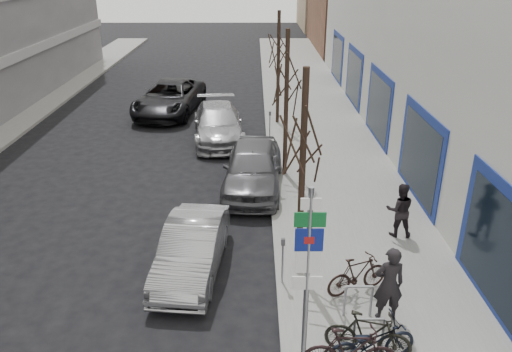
{
  "coord_description": "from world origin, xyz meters",
  "views": [
    {
      "loc": [
        1.45,
        -7.51,
        7.69
      ],
      "look_at": [
        1.49,
        5.49,
        2.0
      ],
      "focal_mm": 35.0,
      "sensor_mm": 36.0,
      "label": 1
    }
  ],
  "objects_px": {
    "tree_near": "(304,127)",
    "meter_back": "(270,122)",
    "bike_mid_curb": "(372,339)",
    "meter_front": "(283,256)",
    "parked_car_back": "(218,123)",
    "tree_far": "(279,41)",
    "pedestrian_near": "(389,284)",
    "parked_car_front": "(192,248)",
    "lane_car": "(170,98)",
    "bike_rack": "(369,331)",
    "bike_far_inner": "(357,274)",
    "bike_mid_inner": "(368,335)",
    "bike_near_right": "(351,352)",
    "highway_sign_pole": "(307,275)",
    "meter_mid": "(274,170)",
    "tree_mid": "(287,70)",
    "pedestrian_far": "(400,210)",
    "parked_car_mid": "(253,167)"
  },
  "relations": [
    {
      "from": "tree_near",
      "to": "meter_back",
      "type": "relative_size",
      "value": 4.33
    },
    {
      "from": "tree_near",
      "to": "bike_mid_curb",
      "type": "xyz_separation_m",
      "value": [
        1.19,
        -3.23,
        -3.37
      ]
    },
    {
      "from": "tree_near",
      "to": "meter_front",
      "type": "bearing_deg",
      "value": -131.99
    },
    {
      "from": "meter_front",
      "to": "parked_car_back",
      "type": "relative_size",
      "value": 0.24
    },
    {
      "from": "tree_far",
      "to": "pedestrian_near",
      "type": "bearing_deg",
      "value": -83.01
    },
    {
      "from": "bike_mid_curb",
      "to": "parked_car_front",
      "type": "xyz_separation_m",
      "value": [
        -3.99,
        3.47,
        -0.05
      ]
    },
    {
      "from": "lane_car",
      "to": "pedestrian_near",
      "type": "height_order",
      "value": "pedestrian_near"
    },
    {
      "from": "tree_near",
      "to": "bike_rack",
      "type": "bearing_deg",
      "value": -67.52
    },
    {
      "from": "parked_car_back",
      "to": "pedestrian_near",
      "type": "distance_m",
      "value": 13.49
    },
    {
      "from": "tree_far",
      "to": "bike_far_inner",
      "type": "height_order",
      "value": "tree_far"
    },
    {
      "from": "bike_mid_inner",
      "to": "parked_car_back",
      "type": "height_order",
      "value": "parked_car_back"
    },
    {
      "from": "meter_front",
      "to": "bike_near_right",
      "type": "relative_size",
      "value": 0.67
    },
    {
      "from": "highway_sign_pole",
      "to": "bike_mid_inner",
      "type": "height_order",
      "value": "highway_sign_pole"
    },
    {
      "from": "meter_mid",
      "to": "tree_mid",
      "type": "bearing_deg",
      "value": 73.3
    },
    {
      "from": "tree_mid",
      "to": "lane_car",
      "type": "bearing_deg",
      "value": 123.48
    },
    {
      "from": "bike_mid_curb",
      "to": "pedestrian_near",
      "type": "distance_m",
      "value": 1.53
    },
    {
      "from": "meter_front",
      "to": "tree_mid",
      "type": "bearing_deg",
      "value": 86.32
    },
    {
      "from": "pedestrian_far",
      "to": "tree_mid",
      "type": "bearing_deg",
      "value": -51.16
    },
    {
      "from": "parked_car_front",
      "to": "highway_sign_pole",
      "type": "bearing_deg",
      "value": -50.07
    },
    {
      "from": "lane_car",
      "to": "bike_near_right",
      "type": "bearing_deg",
      "value": -63.29
    },
    {
      "from": "tree_far",
      "to": "meter_mid",
      "type": "bearing_deg",
      "value": -93.22
    },
    {
      "from": "parked_car_mid",
      "to": "parked_car_back",
      "type": "xyz_separation_m",
      "value": [
        -1.6,
        5.37,
        -0.07
      ]
    },
    {
      "from": "tree_mid",
      "to": "bike_far_inner",
      "type": "distance_m",
      "value": 8.28
    },
    {
      "from": "tree_mid",
      "to": "meter_back",
      "type": "height_order",
      "value": "tree_mid"
    },
    {
      "from": "bike_mid_curb",
      "to": "bike_mid_inner",
      "type": "height_order",
      "value": "bike_mid_curb"
    },
    {
      "from": "pedestrian_near",
      "to": "bike_mid_inner",
      "type": "bearing_deg",
      "value": 57.38
    },
    {
      "from": "bike_mid_inner",
      "to": "tree_near",
      "type": "bearing_deg",
      "value": 35.63
    },
    {
      "from": "bike_mid_inner",
      "to": "parked_car_mid",
      "type": "xyz_separation_m",
      "value": [
        -2.35,
        8.47,
        0.15
      ]
    },
    {
      "from": "bike_mid_inner",
      "to": "parked_car_mid",
      "type": "bearing_deg",
      "value": 30.51
    },
    {
      "from": "parked_car_mid",
      "to": "lane_car",
      "type": "xyz_separation_m",
      "value": [
        -4.49,
        9.69,
        0.0
      ]
    },
    {
      "from": "bike_rack",
      "to": "tree_far",
      "type": "bearing_deg",
      "value": 94.32
    },
    {
      "from": "highway_sign_pole",
      "to": "meter_front",
      "type": "height_order",
      "value": "highway_sign_pole"
    },
    {
      "from": "highway_sign_pole",
      "to": "tree_mid",
      "type": "bearing_deg",
      "value": 88.86
    },
    {
      "from": "highway_sign_pole",
      "to": "parked_car_front",
      "type": "distance_m",
      "value": 4.9
    },
    {
      "from": "tree_mid",
      "to": "bike_far_inner",
      "type": "height_order",
      "value": "tree_mid"
    },
    {
      "from": "meter_front",
      "to": "meter_mid",
      "type": "height_order",
      "value": "same"
    },
    {
      "from": "meter_back",
      "to": "pedestrian_near",
      "type": "bearing_deg",
      "value": -79.59
    },
    {
      "from": "highway_sign_pole",
      "to": "parked_car_back",
      "type": "relative_size",
      "value": 0.78
    },
    {
      "from": "parked_car_front",
      "to": "pedestrian_near",
      "type": "xyz_separation_m",
      "value": [
        4.63,
        -2.12,
        0.39
      ]
    },
    {
      "from": "meter_front",
      "to": "pedestrian_far",
      "type": "relative_size",
      "value": 0.76
    },
    {
      "from": "highway_sign_pole",
      "to": "bike_mid_inner",
      "type": "bearing_deg",
      "value": 18.41
    },
    {
      "from": "parked_car_front",
      "to": "parked_car_back",
      "type": "xyz_separation_m",
      "value": [
        0.0,
        10.54,
        0.1
      ]
    },
    {
      "from": "tree_near",
      "to": "pedestrian_far",
      "type": "relative_size",
      "value": 3.28
    },
    {
      "from": "meter_front",
      "to": "bike_near_right",
      "type": "bearing_deg",
      "value": -69.4
    },
    {
      "from": "highway_sign_pole",
      "to": "meter_front",
      "type": "distance_m",
      "value": 3.39
    },
    {
      "from": "bike_mid_inner",
      "to": "bike_far_inner",
      "type": "distance_m",
      "value": 2.16
    },
    {
      "from": "bike_mid_curb",
      "to": "bike_mid_inner",
      "type": "bearing_deg",
      "value": -0.53
    },
    {
      "from": "meter_mid",
      "to": "lane_car",
      "type": "xyz_separation_m",
      "value": [
        -5.24,
        10.1,
        -0.07
      ]
    },
    {
      "from": "bike_rack",
      "to": "pedestrian_near",
      "type": "xyz_separation_m",
      "value": [
        0.63,
        1.02,
        0.42
      ]
    },
    {
      "from": "tree_near",
      "to": "meter_front",
      "type": "height_order",
      "value": "tree_near"
    }
  ]
}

